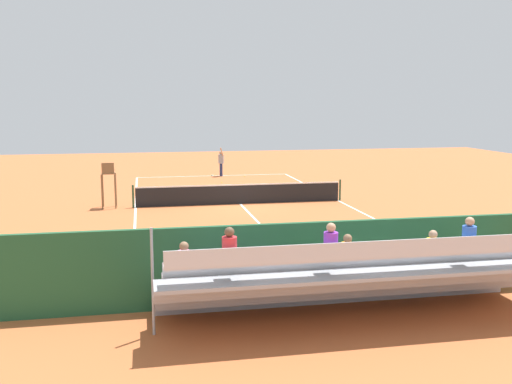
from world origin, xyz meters
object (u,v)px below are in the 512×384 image
object	(u,v)px
tennis_ball_near	(222,182)
tennis_ball_far	(245,176)
tennis_net	(240,194)
tennis_player	(221,161)
umpire_chair	(109,180)
courtside_bench	(430,263)
bleacher_stand	(347,277)
equipment_bag	(377,281)
tennis_racket	(212,175)

from	to	relation	value
tennis_ball_near	tennis_ball_far	bearing A→B (deg)	-125.33
tennis_net	tennis_player	world-z (taller)	tennis_player
tennis_ball_near	tennis_ball_far	xyz separation A→B (m)	(-1.89, -2.66, 0.00)
umpire_chair	courtside_bench	distance (m)	16.32
bleacher_stand	tennis_ball_near	distance (m)	22.87
bleacher_stand	equipment_bag	bearing A→B (deg)	-129.26
equipment_bag	tennis_ball_near	distance (m)	20.94
tennis_racket	tennis_net	bearing A→B (deg)	90.01
bleacher_stand	umpire_chair	distance (m)	16.66
tennis_net	tennis_player	distance (m)	10.75
tennis_player	tennis_ball_near	size ratio (longest dim) A/B	29.18
courtside_bench	umpire_chair	bearing A→B (deg)	-55.45
bleacher_stand	tennis_ball_far	world-z (taller)	bleacher_stand
bleacher_stand	tennis_ball_near	xyz separation A→B (m)	(-0.26, -22.85, -0.93)
bleacher_stand	equipment_bag	size ratio (longest dim) A/B	10.07
bleacher_stand	tennis_racket	size ratio (longest dim) A/B	15.46
tennis_racket	tennis_ball_near	bearing A→B (deg)	92.09
equipment_bag	umpire_chair	bearing A→B (deg)	-60.49
tennis_player	tennis_ball_far	world-z (taller)	tennis_player
umpire_chair	tennis_player	distance (m)	12.53
tennis_net	tennis_player	size ratio (longest dim) A/B	5.35
tennis_net	tennis_ball_near	world-z (taller)	tennis_net
tennis_net	umpire_chair	world-z (taller)	umpire_chair
tennis_racket	equipment_bag	bearing A→B (deg)	93.44
tennis_net	umpire_chair	size ratio (longest dim) A/B	4.81
courtside_bench	tennis_player	bearing A→B (deg)	-84.00
umpire_chair	tennis_ball_far	bearing A→B (deg)	-129.42
tennis_player	tennis_ball_far	xyz separation A→B (m)	(-1.49, 0.57, -0.98)
tennis_player	tennis_ball_near	distance (m)	3.40
tennis_net	tennis_ball_near	size ratio (longest dim) A/B	156.06
courtside_bench	tennis_ball_far	world-z (taller)	courtside_bench
courtside_bench	bleacher_stand	bearing A→B (deg)	33.29
bleacher_stand	tennis_player	distance (m)	26.08
equipment_bag	tennis_ball_far	xyz separation A→B (m)	(-0.54, -23.56, -0.15)
courtside_bench	equipment_bag	world-z (taller)	courtside_bench
tennis_net	courtside_bench	distance (m)	13.62
equipment_bag	tennis_racket	xyz separation A→B (m)	(1.48, -24.56, -0.16)
tennis_ball_far	tennis_ball_near	bearing A→B (deg)	54.67
tennis_net	courtside_bench	world-z (taller)	tennis_net
umpire_chair	courtside_bench	size ratio (longest dim) A/B	1.19
equipment_bag	tennis_ball_near	world-z (taller)	equipment_bag
tennis_net	tennis_ball_near	distance (m)	7.51
tennis_ball_far	umpire_chair	bearing A→B (deg)	50.58
tennis_ball_far	courtside_bench	bearing A→B (deg)	92.52
courtside_bench	tennis_ball_near	xyz separation A→B (m)	(2.92, -20.77, -0.53)
bleacher_stand	tennis_net	bearing A→B (deg)	-90.46
equipment_bag	tennis_ball_near	bearing A→B (deg)	-86.33
tennis_racket	courtside_bench	bearing A→B (deg)	97.12
tennis_net	bleacher_stand	bearing A→B (deg)	89.54
bleacher_stand	courtside_bench	size ratio (longest dim) A/B	5.03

